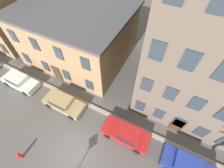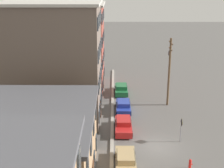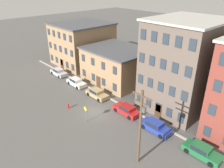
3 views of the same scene
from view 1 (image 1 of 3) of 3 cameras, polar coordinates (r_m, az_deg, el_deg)
ground_plane at (r=15.05m, az=-13.77°, el=-23.57°), size 200.00×200.00×0.00m
kerb_strip at (r=16.02m, az=-4.55°, el=-9.89°), size 56.00×0.36×0.16m
apartment_midblock at (r=19.66m, az=-12.99°, el=17.88°), size 12.50×10.08×6.63m
apartment_far at (r=15.04m, az=35.17°, el=13.83°), size 9.70×11.29×13.80m
car_white at (r=20.29m, az=-31.82°, el=1.09°), size 4.40×1.92×1.43m
car_tan at (r=16.44m, az=-18.10°, el=-6.73°), size 4.40×1.92×1.43m
car_red at (r=14.38m, az=5.55°, el=-18.32°), size 4.40×1.92×1.43m
car_blue at (r=15.05m, az=27.18°, el=-26.10°), size 4.40×1.92×1.43m
fire_hydrant at (r=16.16m, az=-31.63°, el=-22.20°), size 0.24×0.34×0.96m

